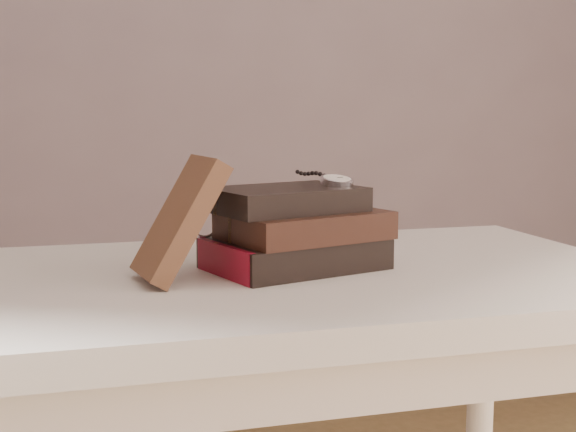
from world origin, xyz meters
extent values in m
cube|color=beige|center=(0.00, 0.35, 0.73)|extent=(1.00, 0.60, 0.04)
cube|color=white|center=(0.00, 0.35, 0.67)|extent=(0.88, 0.49, 0.08)
cube|color=black|center=(0.01, 0.36, 0.77)|extent=(0.26, 0.22, 0.04)
cube|color=beige|center=(0.01, 0.36, 0.77)|extent=(0.25, 0.20, 0.03)
cube|color=gold|center=(-0.10, 0.35, 0.77)|extent=(0.01, 0.01, 0.04)
cube|color=maroon|center=(-0.10, 0.33, 0.77)|extent=(0.05, 0.14, 0.04)
cube|color=black|center=(0.02, 0.35, 0.81)|extent=(0.25, 0.20, 0.04)
cube|color=beige|center=(0.03, 0.36, 0.81)|extent=(0.24, 0.19, 0.03)
cube|color=gold|center=(-0.08, 0.35, 0.81)|extent=(0.01, 0.01, 0.04)
cube|color=black|center=(0.00, 0.37, 0.85)|extent=(0.23, 0.19, 0.03)
cube|color=beige|center=(0.00, 0.37, 0.85)|extent=(0.22, 0.18, 0.03)
cube|color=gold|center=(-0.10, 0.36, 0.85)|extent=(0.01, 0.01, 0.03)
cube|color=#432819|center=(-0.16, 0.32, 0.83)|extent=(0.13, 0.12, 0.16)
cylinder|color=silver|center=(0.07, 0.36, 0.87)|extent=(0.06, 0.06, 0.02)
cylinder|color=white|center=(0.07, 0.36, 0.88)|extent=(0.05, 0.05, 0.01)
torus|color=silver|center=(0.07, 0.36, 0.88)|extent=(0.06, 0.06, 0.01)
cylinder|color=silver|center=(0.07, 0.39, 0.87)|extent=(0.01, 0.01, 0.01)
cube|color=black|center=(0.07, 0.37, 0.88)|extent=(0.00, 0.01, 0.00)
cube|color=black|center=(0.08, 0.36, 0.88)|extent=(0.01, 0.00, 0.00)
sphere|color=black|center=(0.07, 0.40, 0.88)|extent=(0.01, 0.01, 0.01)
sphere|color=black|center=(0.06, 0.41, 0.88)|extent=(0.01, 0.01, 0.01)
sphere|color=black|center=(0.06, 0.42, 0.88)|extent=(0.01, 0.01, 0.01)
sphere|color=black|center=(0.06, 0.43, 0.88)|extent=(0.01, 0.01, 0.01)
sphere|color=black|center=(0.06, 0.45, 0.88)|extent=(0.01, 0.01, 0.01)
sphere|color=black|center=(0.06, 0.46, 0.87)|extent=(0.01, 0.01, 0.01)
sphere|color=black|center=(0.05, 0.47, 0.87)|extent=(0.01, 0.01, 0.01)
sphere|color=black|center=(0.05, 0.48, 0.88)|extent=(0.01, 0.01, 0.01)
torus|color=silver|center=(-0.11, 0.40, 0.82)|extent=(0.05, 0.03, 0.05)
torus|color=silver|center=(-0.06, 0.41, 0.82)|extent=(0.05, 0.03, 0.05)
cylinder|color=silver|center=(-0.09, 0.40, 0.82)|extent=(0.01, 0.01, 0.00)
cylinder|color=silver|center=(-0.15, 0.44, 0.81)|extent=(0.03, 0.10, 0.03)
cylinder|color=silver|center=(-0.06, 0.47, 0.81)|extent=(0.03, 0.10, 0.03)
camera|label=1|loc=(-0.30, -0.70, 0.98)|focal=49.96mm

